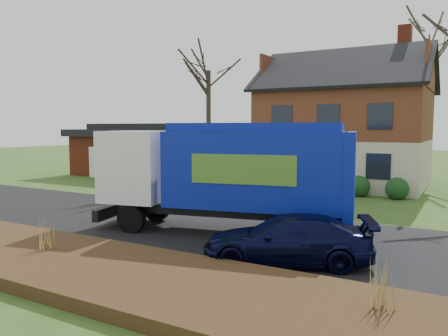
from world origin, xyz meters
The scene contains 12 objects.
ground centered at (0.00, 0.00, 0.00)m, with size 120.00×120.00×0.00m, color #334D19.
road centered at (0.00, 0.00, 0.01)m, with size 80.00×7.00×0.02m, color black.
mulch_verge centered at (0.00, -5.30, 0.15)m, with size 80.00×3.50×0.30m, color #311D10.
main_house centered at (1.49, 13.91, 4.03)m, with size 12.95×8.95×9.26m.
ranch_house centered at (-12.00, 13.00, 1.81)m, with size 9.80×8.20×3.70m.
garbage_truck centered at (1.79, -0.16, 2.07)m, with size 8.66×3.95×3.59m.
silver_sedan centered at (-0.70, 4.99, 0.79)m, with size 1.67×4.78×1.57m, color #9C9DA3.
navy_wagon centered at (4.63, -2.26, 0.62)m, with size 1.73×4.27×1.24m, color black.
tree_front_west centered at (-5.44, 10.36, 7.86)m, with size 3.21×3.21×9.55m.
tree_back centered at (5.89, 21.59, 10.54)m, with size 3.99×3.99×12.65m.
grass_clump_mid centered at (-0.88, -5.12, 0.73)m, with size 0.31×0.25×0.85m.
grass_clump_east centered at (7.33, -4.69, 0.76)m, with size 0.37×0.31×0.93m.
Camera 1 is at (8.57, -12.48, 3.46)m, focal length 35.00 mm.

